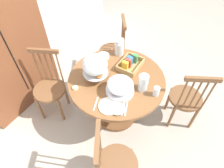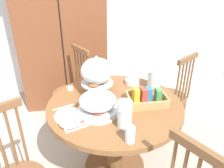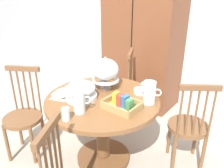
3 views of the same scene
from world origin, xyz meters
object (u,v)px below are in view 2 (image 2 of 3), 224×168
at_px(windsor_chair_by_cabinet, 73,93).
at_px(milk_pitcher, 154,79).
at_px(dining_table, 115,126).
at_px(china_plate_large, 69,116).
at_px(windsor_chair_near_window, 170,98).
at_px(fruit_platter_covered, 98,104).
at_px(wooden_armoire, 63,34).
at_px(pastry_stand_with_dome, 97,72).
at_px(cereal_bowl, 132,81).
at_px(butter_dish, 70,88).
at_px(cereal_basket, 147,98).
at_px(drinking_glass, 130,134).
at_px(china_plate_small, 70,122).
at_px(orange_juice_pitcher, 125,115).

relative_size(windsor_chair_by_cabinet, milk_pitcher, 4.59).
xyz_separation_m(dining_table, china_plate_large, (-0.37, -0.13, 0.24)).
height_order(windsor_chair_near_window, fruit_platter_covered, windsor_chair_near_window).
height_order(wooden_armoire, dining_table, wooden_armoire).
height_order(wooden_armoire, pastry_stand_with_dome, wooden_armoire).
bearing_deg(windsor_chair_near_window, milk_pitcher, -139.18).
relative_size(cereal_bowl, butter_dish, 2.33).
xyz_separation_m(cereal_basket, drinking_glass, (-0.24, -0.44, 0.01)).
bearing_deg(cereal_bowl, fruit_platter_covered, -129.70).
bearing_deg(pastry_stand_with_dome, drinking_glass, -78.68).
height_order(milk_pitcher, butter_dish, milk_pitcher).
xyz_separation_m(cereal_bowl, butter_dish, (-0.59, -0.03, -0.01)).
distance_m(milk_pitcher, cereal_bowl, 0.22).
relative_size(china_plate_small, butter_dish, 2.50).
bearing_deg(wooden_armoire, cereal_bowl, -58.57).
relative_size(windsor_chair_by_cabinet, fruit_platter_covered, 3.25).
xyz_separation_m(pastry_stand_with_dome, china_plate_large, (-0.25, -0.33, -0.19)).
bearing_deg(fruit_platter_covered, dining_table, 40.62).
height_order(wooden_armoire, fruit_platter_covered, wooden_armoire).
distance_m(orange_juice_pitcher, china_plate_large, 0.43).
distance_m(wooden_armoire, fruit_platter_covered, 1.59).
relative_size(wooden_armoire, cereal_basket, 6.20).
xyz_separation_m(china_plate_large, china_plate_small, (0.01, -0.09, 0.01)).
bearing_deg(orange_juice_pitcher, butter_dish, 121.41).
xyz_separation_m(windsor_chair_near_window, drinking_glass, (-0.70, -0.94, 0.34)).
bearing_deg(windsor_chair_by_cabinet, butter_dish, -89.91).
distance_m(wooden_armoire, windsor_chair_by_cabinet, 0.85).
bearing_deg(cereal_basket, drinking_glass, -119.13).
height_order(cereal_basket, china_plate_small, cereal_basket).
bearing_deg(wooden_armoire, china_plate_small, -87.02).
bearing_deg(drinking_glass, pastry_stand_with_dome, 101.32).
height_order(windsor_chair_near_window, cereal_bowl, windsor_chair_near_window).
relative_size(fruit_platter_covered, china_plate_small, 2.00).
xyz_separation_m(windsor_chair_by_cabinet, fruit_platter_covered, (0.21, -0.90, 0.37)).
bearing_deg(pastry_stand_with_dome, orange_juice_pitcher, -75.47).
distance_m(orange_juice_pitcher, milk_pitcher, 0.64).
relative_size(china_plate_large, cereal_bowl, 1.57).
relative_size(dining_table, cereal_bowl, 7.88).
relative_size(windsor_chair_by_cabinet, orange_juice_pitcher, 4.91).
distance_m(wooden_armoire, pastry_stand_with_dome, 1.27).
xyz_separation_m(milk_pitcher, china_plate_large, (-0.76, -0.33, -0.09)).
relative_size(cereal_basket, drinking_glass, 2.87).
distance_m(windsor_chair_by_cabinet, china_plate_small, 1.04).
bearing_deg(windsor_chair_by_cabinet, pastry_stand_with_dome, -66.94).
bearing_deg(china_plate_small, wooden_armoire, 92.98).
bearing_deg(china_plate_large, cereal_bowl, 37.75).
height_order(china_plate_small, cereal_bowl, cereal_bowl).
relative_size(windsor_chair_near_window, milk_pitcher, 4.59).
bearing_deg(drinking_glass, wooden_armoire, 103.60).
distance_m(windsor_chair_by_cabinet, pastry_stand_with_dome, 0.79).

